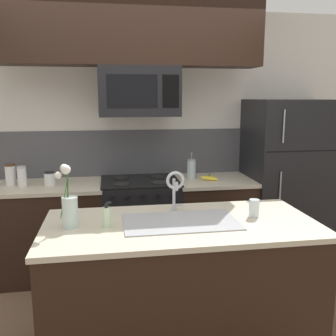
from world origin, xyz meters
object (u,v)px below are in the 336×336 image
storage_jar_tall (11,175)px  sink_faucet (175,186)px  dish_soap_bottle (107,217)px  flower_vase (69,208)px  storage_jar_short (50,178)px  french_press (191,169)px  storage_jar_medium (22,176)px  stove_range (141,225)px  banana_bunch (210,178)px  refrigerator (287,181)px  drinking_glass (254,208)px  microwave (139,92)px

storage_jar_tall → sink_faucet: (1.38, -1.06, 0.09)m
dish_soap_bottle → flower_vase: (-0.23, 0.03, 0.06)m
storage_jar_short → sink_faucet: size_ratio=0.42×
french_press → sink_faucet: 1.16m
storage_jar_medium → french_press: size_ratio=0.71×
storage_jar_short → sink_faucet: (1.02, -1.02, 0.13)m
stove_range → sink_faucet: bearing=-81.0°
stove_range → dish_soap_bottle: 1.40m
storage_jar_medium → sink_faucet: sink_faucet is taller
storage_jar_tall → banana_bunch: (1.90, -0.09, -0.08)m
banana_bunch → flower_vase: flower_vase is taller
sink_faucet → dish_soap_bottle: size_ratio=1.85×
refrigerator → storage_jar_short: (-2.41, -0.03, 0.12)m
refrigerator → french_press: bearing=177.8°
flower_vase → storage_jar_tall: bearing=117.4°
storage_jar_short → drinking_glass: 1.96m
dish_soap_bottle → storage_jar_medium: bearing=121.9°
banana_bunch → french_press: bearing=143.1°
storage_jar_tall → sink_faucet: 1.74m
storage_jar_short → stove_range: bearing=0.8°
storage_jar_medium → storage_jar_short: size_ratio=1.49×
microwave → flower_vase: (-0.56, -1.21, -0.74)m
storage_jar_medium → french_press: (1.63, 0.08, 0.00)m
stove_range → flower_vase: size_ratio=2.26×
french_press → flower_vase: flower_vase is taller
microwave → storage_jar_short: bearing=179.4°
storage_jar_short → dish_soap_bottle: dish_soap_bottle is taller
storage_jar_medium → banana_bunch: bearing=-1.2°
storage_jar_tall → french_press: (1.74, 0.03, -0.00)m
banana_bunch → drinking_glass: 1.16m
refrigerator → dish_soap_bottle: bearing=-145.6°
microwave → stove_range: bearing=90.2°
banana_bunch → french_press: (-0.16, 0.12, 0.08)m
refrigerator → flower_vase: refrigerator is taller
storage_jar_short → banana_bunch: bearing=-1.8°
storage_jar_short → drinking_glass: bearing=-38.1°
microwave → sink_faucet: microwave is taller
storage_jar_tall → flower_vase: 1.43m
microwave → banana_bunch: (0.69, -0.04, -0.85)m
stove_range → storage_jar_tall: bearing=178.5°
microwave → flower_vase: bearing=-114.6°
stove_range → storage_jar_tall: (-1.21, 0.03, 0.55)m
microwave → dish_soap_bottle: size_ratio=4.51×
drinking_glass → banana_bunch: bearing=89.9°
flower_vase → refrigerator: bearing=30.7°
storage_jar_medium → french_press: 1.63m
banana_bunch → drinking_glass: bearing=-90.1°
microwave → storage_jar_medium: microwave is taller
french_press → dish_soap_bottle: (-0.85, -1.33, -0.03)m
refrigerator → storage_jar_medium: (-2.65, -0.04, 0.15)m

